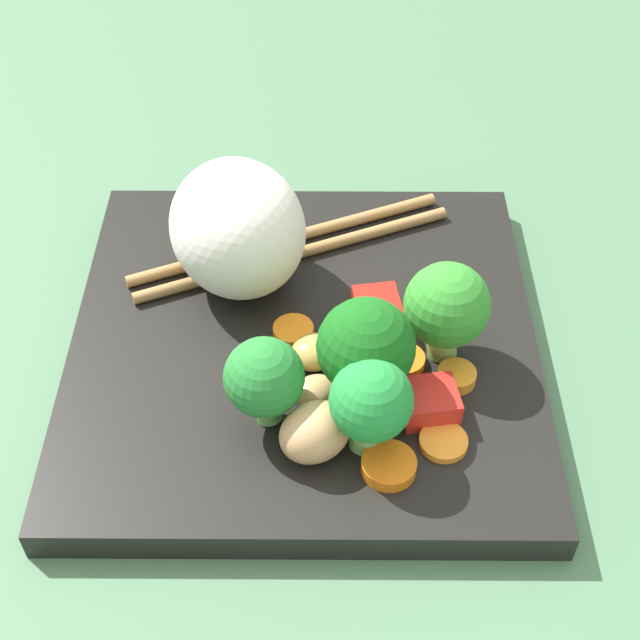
# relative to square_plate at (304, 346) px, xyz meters

# --- Properties ---
(ground_plane) EXTENTS (1.10, 1.10, 0.02)m
(ground_plane) POSITION_rel_square_plate_xyz_m (0.00, 0.00, -0.02)
(ground_plane) COLOR #48704E
(square_plate) EXTENTS (0.27, 0.27, 0.02)m
(square_plate) POSITION_rel_square_plate_xyz_m (0.00, 0.00, 0.00)
(square_plate) COLOR black
(square_plate) RESTS_ON ground_plane
(rice_mound) EXTENTS (0.11, 0.11, 0.08)m
(rice_mound) POSITION_rel_square_plate_xyz_m (0.04, -0.05, 0.05)
(rice_mound) COLOR white
(rice_mound) RESTS_ON square_plate
(broccoli_floret_0) EXTENTS (0.04, 0.04, 0.06)m
(broccoli_floret_0) POSITION_rel_square_plate_xyz_m (0.02, 0.06, 0.04)
(broccoli_floret_0) COLOR #61AA4D
(broccoli_floret_0) RESTS_ON square_plate
(broccoli_floret_1) EXTENTS (0.05, 0.05, 0.06)m
(broccoli_floret_1) POSITION_rel_square_plate_xyz_m (-0.08, 0.01, 0.05)
(broccoli_floret_1) COLOR #82B758
(broccoli_floret_1) RESTS_ON square_plate
(broccoli_floret_2) EXTENTS (0.04, 0.04, 0.06)m
(broccoli_floret_2) POSITION_rel_square_plate_xyz_m (-0.03, 0.08, 0.04)
(broccoli_floret_2) COLOR #77BC5C
(broccoli_floret_2) RESTS_ON square_plate
(broccoli_floret_3) EXTENTS (0.05, 0.05, 0.07)m
(broccoli_floret_3) POSITION_rel_square_plate_xyz_m (-0.03, 0.05, 0.05)
(broccoli_floret_3) COLOR #61A646
(broccoli_floret_3) RESTS_ON square_plate
(carrot_slice_0) EXTENTS (0.03, 0.03, 0.01)m
(carrot_slice_0) POSITION_rel_square_plate_xyz_m (-0.06, 0.02, 0.01)
(carrot_slice_0) COLOR orange
(carrot_slice_0) RESTS_ON square_plate
(carrot_slice_1) EXTENTS (0.02, 0.02, 0.01)m
(carrot_slice_1) POSITION_rel_square_plate_xyz_m (-0.08, 0.03, 0.01)
(carrot_slice_1) COLOR orange
(carrot_slice_1) RESTS_ON square_plate
(carrot_slice_2) EXTENTS (0.04, 0.04, 0.01)m
(carrot_slice_2) POSITION_rel_square_plate_xyz_m (-0.04, 0.09, 0.01)
(carrot_slice_2) COLOR orange
(carrot_slice_2) RESTS_ON square_plate
(carrot_slice_3) EXTENTS (0.03, 0.03, 0.00)m
(carrot_slice_3) POSITION_rel_square_plate_xyz_m (-0.07, 0.08, 0.01)
(carrot_slice_3) COLOR orange
(carrot_slice_3) RESTS_ON square_plate
(carrot_slice_4) EXTENTS (0.03, 0.03, 0.01)m
(carrot_slice_4) POSITION_rel_square_plate_xyz_m (0.01, -0.00, 0.01)
(carrot_slice_4) COLOR orange
(carrot_slice_4) RESTS_ON square_plate
(pepper_chunk_0) EXTENTS (0.03, 0.03, 0.02)m
(pepper_chunk_0) POSITION_rel_square_plate_xyz_m (-0.04, -0.01, 0.02)
(pepper_chunk_0) COLOR red
(pepper_chunk_0) RESTS_ON square_plate
(pepper_chunk_1) EXTENTS (0.03, 0.03, 0.02)m
(pepper_chunk_1) POSITION_rel_square_plate_xyz_m (-0.07, 0.06, 0.02)
(pepper_chunk_1) COLOR red
(pepper_chunk_1) RESTS_ON square_plate
(chicken_piece_0) EXTENTS (0.05, 0.05, 0.03)m
(chicken_piece_0) POSITION_rel_square_plate_xyz_m (-0.01, 0.08, 0.02)
(chicken_piece_0) COLOR tan
(chicken_piece_0) RESTS_ON square_plate
(chicken_piece_1) EXTENTS (0.04, 0.05, 0.02)m
(chicken_piece_1) POSITION_rel_square_plate_xyz_m (-0.03, 0.02, 0.02)
(chicken_piece_1) COLOR tan
(chicken_piece_1) RESTS_ON square_plate
(chicken_piece_2) EXTENTS (0.04, 0.04, 0.02)m
(chicken_piece_2) POSITION_rel_square_plate_xyz_m (-0.01, 0.02, 0.02)
(chicken_piece_2) COLOR #BE9246
(chicken_piece_2) RESTS_ON square_plate
(chicken_piece_3) EXTENTS (0.03, 0.03, 0.02)m
(chicken_piece_3) POSITION_rel_square_plate_xyz_m (-0.01, 0.05, 0.02)
(chicken_piece_3) COLOR tan
(chicken_piece_3) RESTS_ON square_plate
(chopstick_pair) EXTENTS (0.20, 0.10, 0.01)m
(chopstick_pair) POSITION_rel_square_plate_xyz_m (0.01, -0.07, 0.01)
(chopstick_pair) COLOR #9E7442
(chopstick_pair) RESTS_ON square_plate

